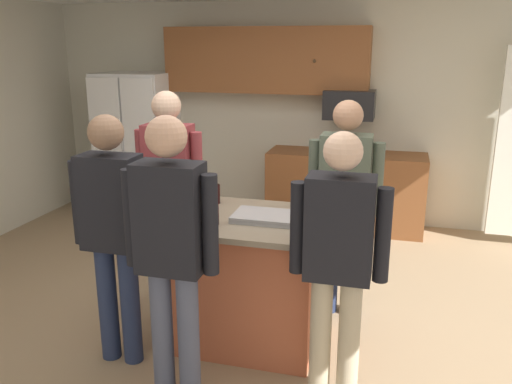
{
  "coord_description": "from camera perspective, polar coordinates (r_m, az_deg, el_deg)",
  "views": [
    {
      "loc": [
        1.15,
        -3.57,
        2.12
      ],
      "look_at": [
        0.16,
        0.1,
        1.05
      ],
      "focal_mm": 37.17,
      "sensor_mm": 36.0,
      "label": 1
    }
  ],
  "objects": [
    {
      "name": "microwave_over_range",
      "position": [
        6.13,
        10.03,
        9.26
      ],
      "size": [
        0.56,
        0.4,
        0.32
      ],
      "primitive_type": "cube",
      "color": "black"
    },
    {
      "name": "refrigerator",
      "position": [
        6.84,
        -12.6,
        5.0
      ],
      "size": [
        0.88,
        0.76,
        1.77
      ],
      "color": "white",
      "rests_on": "ground"
    },
    {
      "name": "person_host_foreground",
      "position": [
        3.56,
        -15.14,
        -3.43
      ],
      "size": [
        0.57,
        0.22,
        1.7
      ],
      "rotation": [
        0.0,
        0.0,
        0.56
      ],
      "color": "#232D4C",
      "rests_on": "ground"
    },
    {
      "name": "glass_stout_tall",
      "position": [
        3.83,
        5.87,
        -0.82
      ],
      "size": [
        0.07,
        0.07,
        0.16
      ],
      "color": "black",
      "rests_on": "kitchen_island"
    },
    {
      "name": "back_wall",
      "position": [
        6.52,
        4.91,
        8.49
      ],
      "size": [
        6.4,
        0.1,
        2.6
      ],
      "primitive_type": "cube",
      "color": "beige",
      "rests_on": "ground"
    },
    {
      "name": "floor",
      "position": [
        4.31,
        -2.44,
        -13.76
      ],
      "size": [
        7.04,
        7.04,
        0.0
      ],
      "primitive_type": "plane",
      "color": "#937A5B",
      "rests_on": "ground"
    },
    {
      "name": "tumbler_amber",
      "position": [
        3.54,
        -4.54,
        -2.44
      ],
      "size": [
        0.07,
        0.07,
        0.13
      ],
      "color": "black",
      "rests_on": "kitchen_island"
    },
    {
      "name": "person_guest_by_door",
      "position": [
        4.35,
        -9.25,
        0.98
      ],
      "size": [
        0.57,
        0.23,
        1.77
      ],
      "rotation": [
        0.0,
        0.0,
        -0.54
      ],
      "color": "#232D4C",
      "rests_on": "ground"
    },
    {
      "name": "glass_pilsner",
      "position": [
        3.74,
        -5.48,
        -1.42
      ],
      "size": [
        0.06,
        0.06,
        0.14
      ],
      "color": "black",
      "rests_on": "kitchen_island"
    },
    {
      "name": "person_guest_left",
      "position": [
        4.12,
        9.49,
        -0.29
      ],
      "size": [
        0.57,
        0.23,
        1.72
      ],
      "rotation": [
        0.0,
        0.0,
        -2.39
      ],
      "color": "#232D4C",
      "rests_on": "ground"
    },
    {
      "name": "cabinet_run_upper",
      "position": [
        6.36,
        1.06,
        14.01
      ],
      "size": [
        2.4,
        0.38,
        0.75
      ],
      "color": "brown"
    },
    {
      "name": "cabinet_run_lower",
      "position": [
        6.3,
        9.58,
        0.17
      ],
      "size": [
        1.8,
        0.63,
        0.9
      ],
      "color": "brown",
      "rests_on": "ground"
    },
    {
      "name": "mug_ceramic_white",
      "position": [
        3.65,
        -6.66,
        -2.29
      ],
      "size": [
        0.13,
        0.08,
        0.09
      ],
      "color": "white",
      "rests_on": "kitchen_island"
    },
    {
      "name": "person_elder_center",
      "position": [
        3.07,
        -9.11,
        -5.53
      ],
      "size": [
        0.57,
        0.23,
        1.75
      ],
      "rotation": [
        0.0,
        0.0,
        1.3
      ],
      "color": "#4C5166",
      "rests_on": "ground"
    },
    {
      "name": "glass_short_whisky",
      "position": [
        3.94,
        -6.65,
        -0.67
      ],
      "size": [
        0.07,
        0.07,
        0.13
      ],
      "color": "black",
      "rests_on": "kitchen_island"
    },
    {
      "name": "glass_dark_ale",
      "position": [
        4.0,
        -4.39,
        -0.2
      ],
      "size": [
        0.07,
        0.07,
        0.15
      ],
      "color": "black",
      "rests_on": "kitchen_island"
    },
    {
      "name": "person_guest_right",
      "position": [
        3.09,
        8.86,
        -6.54
      ],
      "size": [
        0.57,
        0.22,
        1.67
      ],
      "rotation": [
        0.0,
        0.0,
        2.51
      ],
      "color": "tan",
      "rests_on": "ground"
    },
    {
      "name": "serving_tray",
      "position": [
        3.64,
        1.06,
        -2.68
      ],
      "size": [
        0.44,
        0.3,
        0.04
      ],
      "color": "#B7B7BC",
      "rests_on": "kitchen_island"
    },
    {
      "name": "kitchen_island",
      "position": [
        3.87,
        -1.17,
        -9.3
      ],
      "size": [
        1.19,
        0.87,
        0.95
      ],
      "color": "#AD5638",
      "rests_on": "ground"
    }
  ]
}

